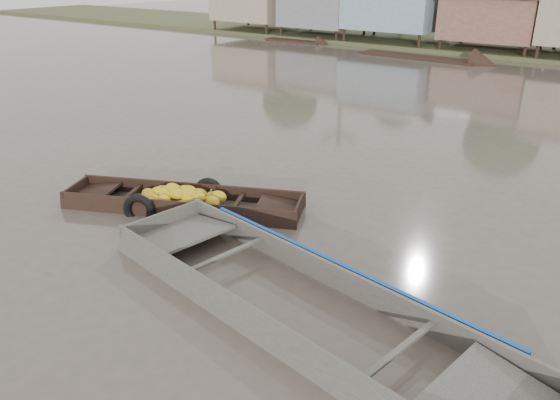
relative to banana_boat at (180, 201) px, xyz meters
The scene contains 3 objects.
ground 2.38m from the banana_boat, 10.92° to the right, with size 120.00×120.00×0.00m, color #4D473B.
banana_boat is the anchor object (origin of this frame).
viewer_boat 5.09m from the banana_boat, 21.33° to the right, with size 8.45×3.44×0.66m.
Camera 1 is at (6.58, -7.72, 5.35)m, focal length 35.00 mm.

